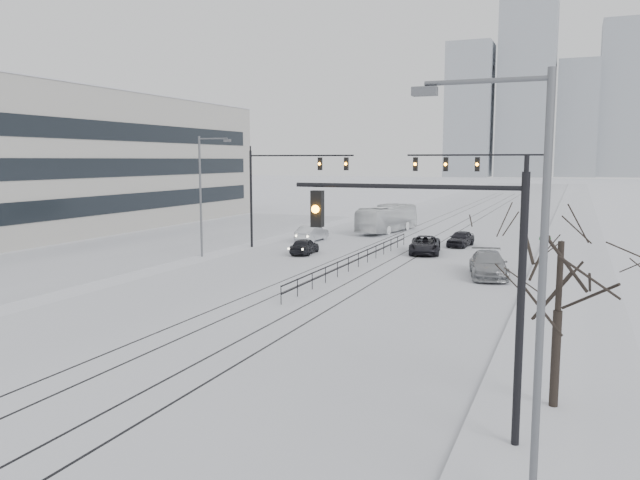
{
  "coord_description": "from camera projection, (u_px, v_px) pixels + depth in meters",
  "views": [
    {
      "loc": [
        13.55,
        -9.67,
        7.29
      ],
      "look_at": [
        1.5,
        19.53,
        3.2
      ],
      "focal_mm": 35.0,
      "sensor_mm": 36.0,
      "label": 1
    }
  ],
  "objects": [
    {
      "name": "sedan_nb_far",
      "position": [
        461.0,
        239.0,
        52.4
      ],
      "size": [
        2.03,
        4.05,
        1.32
      ],
      "primitive_type": "imported",
      "rotation": [
        0.0,
        0.0,
        -0.12
      ],
      "color": "black",
      "rests_on": "ground"
    },
    {
      "name": "curb",
      "position": [
        550.0,
        228.0,
        65.74
      ],
      "size": [
        0.1,
        260.0,
        0.12
      ],
      "primitive_type": "cube",
      "color": "gray",
      "rests_on": "ground"
    },
    {
      "name": "box_truck",
      "position": [
        387.0,
        219.0,
        62.65
      ],
      "size": [
        3.84,
        10.05,
        2.73
      ],
      "primitive_type": "imported",
      "rotation": [
        0.0,
        0.0,
        2.98
      ],
      "color": "silver",
      "rests_on": "ground"
    },
    {
      "name": "traffic_mast_near",
      "position": [
        455.0,
        268.0,
        15.75
      ],
      "size": [
        6.1,
        0.37,
        7.0
      ],
      "color": "black",
      "rests_on": "ground"
    },
    {
      "name": "parking_strip",
      "position": [
        161.0,
        243.0,
        54.57
      ],
      "size": [
        14.0,
        60.0,
        0.03
      ],
      "primitive_type": "cube",
      "color": "silver",
      "rests_on": "ground"
    },
    {
      "name": "street_light_east",
      "position": [
        527.0,
        266.0,
        12.2
      ],
      "size": [
        2.73,
        0.25,
        9.0
      ],
      "color": "#595B60",
      "rests_on": "ground"
    },
    {
      "name": "street_light_west",
      "position": [
        204.0,
        188.0,
        46.37
      ],
      "size": [
        2.73,
        0.25,
        9.0
      ],
      "color": "#595B60",
      "rests_on": "ground"
    },
    {
      "name": "median_fence",
      "position": [
        358.0,
        260.0,
        42.36
      ],
      "size": [
        0.06,
        24.0,
        1.0
      ],
      "color": "black",
      "rests_on": "ground"
    },
    {
      "name": "sidewalk_east",
      "position": [
        575.0,
        229.0,
        64.81
      ],
      "size": [
        5.0,
        260.0,
        0.16
      ],
      "primitive_type": "cube",
      "color": "silver",
      "rests_on": "ground"
    },
    {
      "name": "office_building",
      "position": [
        5.0,
        162.0,
        60.47
      ],
      "size": [
        20.2,
        62.2,
        14.11
      ],
      "color": "#ADAAA3",
      "rests_on": "ground"
    },
    {
      "name": "tram_rails",
      "position": [
        398.0,
        248.0,
        51.59
      ],
      "size": [
        5.3,
        180.0,
        0.01
      ],
      "color": "black",
      "rests_on": "ground"
    },
    {
      "name": "street_sign",
      "position": [
        545.0,
        250.0,
        39.59
      ],
      "size": [
        0.7,
        0.06,
        2.4
      ],
      "color": "#595B60",
      "rests_on": "ground"
    },
    {
      "name": "skyline",
      "position": [
        560.0,
        103.0,
        259.92
      ],
      "size": [
        96.0,
        48.0,
        72.0
      ],
      "color": "#959BA3",
      "rests_on": "ground"
    },
    {
      "name": "sedan_sb_inner",
      "position": [
        305.0,
        246.0,
        48.17
      ],
      "size": [
        1.8,
        3.78,
        1.25
      ],
      "primitive_type": "imported",
      "rotation": [
        0.0,
        0.0,
        3.23
      ],
      "color": "black",
      "rests_on": "ground"
    },
    {
      "name": "sedan_nb_right",
      "position": [
        488.0,
        265.0,
        38.75
      ],
      "size": [
        3.21,
        5.7,
        1.56
      ],
      "primitive_type": "imported",
      "rotation": [
        0.0,
        0.0,
        0.2
      ],
      "color": "gray",
      "rests_on": "ground"
    },
    {
      "name": "bare_tree",
      "position": [
        560.0,
        259.0,
        17.6
      ],
      "size": [
        4.4,
        4.4,
        6.1
      ],
      "color": "black",
      "rests_on": "ground"
    },
    {
      "name": "sedan_sb_outer",
      "position": [
        312.0,
        233.0,
        55.8
      ],
      "size": [
        1.64,
        4.34,
        1.42
      ],
      "primitive_type": "imported",
      "rotation": [
        0.0,
        0.0,
        3.11
      ],
      "color": "silver",
      "rests_on": "ground"
    },
    {
      "name": "traffic_mast_ne",
      "position": [
        494.0,
        182.0,
        43.18
      ],
      "size": [
        9.6,
        0.37,
        8.0
      ],
      "color": "black",
      "rests_on": "ground"
    },
    {
      "name": "sedan_nb_front",
      "position": [
        425.0,
        245.0,
        48.41
      ],
      "size": [
        3.07,
        5.22,
        1.36
      ],
      "primitive_type": "imported",
      "rotation": [
        0.0,
        0.0,
        0.17
      ],
      "color": "black",
      "rests_on": "ground"
    },
    {
      "name": "traffic_mast_nw",
      "position": [
        283.0,
        181.0,
        50.43
      ],
      "size": [
        9.1,
        0.37,
        8.0
      ],
      "color": "black",
      "rests_on": "ground"
    },
    {
      "name": "road",
      "position": [
        445.0,
        225.0,
        69.92
      ],
      "size": [
        22.0,
        260.0,
        0.02
      ],
      "primitive_type": "cube",
      "color": "silver",
      "rests_on": "ground"
    }
  ]
}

